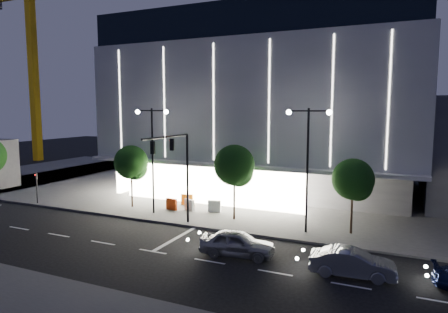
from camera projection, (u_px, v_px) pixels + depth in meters
ground at (141, 240)px, 27.31m from camera, size 160.00×160.00×0.00m
sidewalk_museum at (298, 185)px, 46.99m from camera, size 70.00×40.00×0.15m
museum at (278, 106)px, 45.19m from camera, size 30.00×25.80×18.00m
traffic_mast at (177, 162)px, 29.33m from camera, size 0.33×5.89×7.07m
street_lamp_west at (152, 145)px, 33.26m from camera, size 3.16×0.36×9.00m
street_lamp_east at (308, 152)px, 27.96m from camera, size 3.16×0.36×9.00m
ped_signal_far at (37, 185)px, 37.27m from camera, size 0.22×0.24×3.00m
tower_crane at (36, 40)px, 66.90m from camera, size 32.00×2.00×28.50m
tree_left at (132, 164)px, 35.62m from camera, size 3.02×3.02×5.72m
tree_mid at (235, 168)px, 31.51m from camera, size 3.25×3.25×6.15m
tree_right at (353, 182)px, 27.90m from camera, size 2.91×2.91×5.51m
car_lead at (237, 243)px, 24.31m from camera, size 4.80×2.42×1.57m
car_second at (352, 263)px, 21.35m from camera, size 4.59×1.93×1.47m
barrier_a at (172, 204)px, 34.91m from camera, size 1.13×0.45×1.00m
barrier_b at (189, 205)px, 34.58m from camera, size 1.11×0.65×1.00m
barrier_c at (187, 200)px, 36.64m from camera, size 1.13×0.44×1.00m
barrier_d at (214, 206)px, 34.17m from camera, size 1.13×0.42×1.00m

